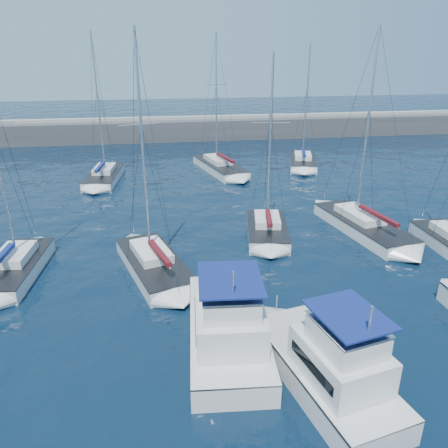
{
  "coord_description": "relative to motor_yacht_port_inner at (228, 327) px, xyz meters",
  "views": [
    {
      "loc": [
        -5.05,
        -17.8,
        13.55
      ],
      "look_at": [
        -1.1,
        7.82,
        3.0
      ],
      "focal_mm": 35.0,
      "sensor_mm": 36.0,
      "label": 1
    }
  ],
  "objects": [
    {
      "name": "ground",
      "position": [
        2.2,
        0.63,
        -1.13
      ],
      "size": [
        220.0,
        220.0,
        0.0
      ],
      "primitive_type": "plane",
      "color": "black",
      "rests_on": "ground"
    },
    {
      "name": "breakwater",
      "position": [
        2.2,
        52.63,
        -0.08
      ],
      "size": [
        160.0,
        6.0,
        4.45
      ],
      "color": "#424244",
      "rests_on": "ground"
    },
    {
      "name": "motor_yacht_port_inner",
      "position": [
        0.0,
        0.0,
        0.0
      ],
      "size": [
        4.38,
        9.25,
        4.69
      ],
      "rotation": [
        0.0,
        0.0,
        -0.08
      ],
      "color": "silver",
      "rests_on": "ground"
    },
    {
      "name": "motor_yacht_stbd_inner",
      "position": [
        3.72,
        -3.43,
        0.0
      ],
      "size": [
        4.81,
        8.55,
        4.69
      ],
      "rotation": [
        0.0,
        0.0,
        0.21
      ],
      "color": "silver",
      "rests_on": "ground"
    },
    {
      "name": "sailboat_mid_a",
      "position": [
        -12.32,
        9.22,
        -0.6
      ],
      "size": [
        3.67,
        7.58,
        15.24
      ],
      "rotation": [
        0.0,
        0.0,
        -0.08
      ],
      "color": "silver",
      "rests_on": "ground"
    },
    {
      "name": "sailboat_mid_b",
      "position": [
        -3.5,
        8.33,
        -0.61
      ],
      "size": [
        5.32,
        8.68,
        14.98
      ],
      "rotation": [
        0.0,
        0.0,
        0.3
      ],
      "color": "silver",
      "rests_on": "ground"
    },
    {
      "name": "sailboat_mid_c",
      "position": [
        5.1,
        12.73,
        -0.61
      ],
      "size": [
        4.13,
        7.13,
        13.63
      ],
      "rotation": [
        0.0,
        0.0,
        -0.18
      ],
      "color": "silver",
      "rests_on": "ground"
    },
    {
      "name": "sailboat_mid_d",
      "position": [
        12.78,
        12.53,
        -0.62
      ],
      "size": [
        4.87,
        10.13,
        15.37
      ],
      "rotation": [
        0.0,
        0.0,
        0.18
      ],
      "color": "silver",
      "rests_on": "ground"
    },
    {
      "name": "sailboat_back_a",
      "position": [
        -8.74,
        29.96,
        -0.6
      ],
      "size": [
        3.91,
        8.5,
        15.39
      ],
      "rotation": [
        0.0,
        0.0,
        -0.11
      ],
      "color": "silver",
      "rests_on": "ground"
    },
    {
      "name": "sailboat_back_b",
      "position": [
        4.25,
        32.19,
        -0.62
      ],
      "size": [
        5.56,
        10.41,
        15.49
      ],
      "rotation": [
        0.0,
        0.0,
        0.25
      ],
      "color": "silver",
      "rests_on": "ground"
    },
    {
      "name": "sailboat_back_c",
      "position": [
        14.49,
        32.66,
        -0.61
      ],
      "size": [
        4.93,
        7.86,
        14.36
      ],
      "rotation": [
        0.0,
        0.0,
        -0.28
      ],
      "color": "silver",
      "rests_on": "ground"
    }
  ]
}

